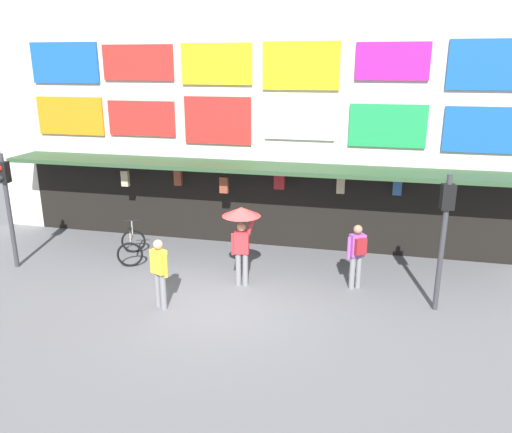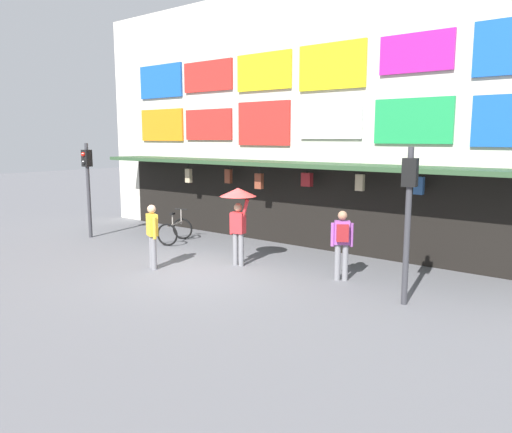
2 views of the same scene
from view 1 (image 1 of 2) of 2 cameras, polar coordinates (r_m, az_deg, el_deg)
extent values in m
plane|color=slate|center=(12.27, -4.01, -9.43)|extent=(80.00, 80.00, 0.00)
cube|color=beige|center=(15.50, 0.76, 11.66)|extent=(18.00, 1.20, 8.00)
cube|color=#2D4C2D|center=(14.45, -0.38, 5.65)|extent=(15.30, 1.40, 0.12)
cube|color=blue|center=(17.25, -20.99, 16.06)|extent=(2.28, 0.08, 1.21)
cube|color=red|center=(16.03, -13.33, 16.73)|extent=(2.26, 0.08, 1.03)
cube|color=yellow|center=(15.12, -4.54, 16.96)|extent=(2.13, 0.08, 1.15)
cube|color=yellow|center=(14.57, 5.14, 16.76)|extent=(2.17, 0.08, 1.30)
cube|color=#B71E93|center=(14.42, 15.31, 16.72)|extent=(1.94, 0.08, 0.99)
cube|color=blue|center=(14.69, 25.24, 15.40)|extent=(2.13, 0.08, 1.27)
cube|color=orange|center=(17.32, -20.41, 10.71)|extent=(2.30, 0.08, 1.18)
cube|color=red|center=(16.11, -12.93, 10.85)|extent=(2.19, 0.08, 1.06)
cube|color=red|center=(15.21, -4.40, 10.86)|extent=(2.05, 0.08, 1.39)
cube|color=white|center=(14.65, 4.99, 10.86)|extent=(2.03, 0.08, 1.09)
cube|color=green|center=(14.52, 14.77, 9.97)|extent=(2.10, 0.08, 1.17)
cube|color=blue|center=(14.79, 24.42, 8.98)|extent=(1.99, 0.08, 1.21)
cylinder|color=black|center=(15.91, -14.80, 5.49)|extent=(0.02, 0.02, 0.24)
cube|color=tan|center=(15.98, -14.70, 4.22)|extent=(0.22, 0.13, 0.48)
cylinder|color=black|center=(15.47, -8.94, 5.58)|extent=(0.02, 0.02, 0.21)
cube|color=brown|center=(15.54, -8.88, 4.37)|extent=(0.23, 0.14, 0.46)
cylinder|color=black|center=(14.66, -3.69, 5.02)|extent=(0.02, 0.02, 0.26)
cube|color=brown|center=(14.75, -3.66, 3.62)|extent=(0.25, 0.15, 0.48)
cylinder|color=black|center=(14.51, 2.72, 5.06)|extent=(0.02, 0.02, 0.18)
cube|color=maroon|center=(14.57, 2.70, 3.94)|extent=(0.31, 0.19, 0.40)
cylinder|color=black|center=(14.19, 9.70, 4.65)|extent=(0.02, 0.02, 0.14)
cube|color=tan|center=(14.26, 9.64, 3.50)|extent=(0.22, 0.13, 0.45)
cylinder|color=black|center=(14.41, 15.91, 4.42)|extent=(0.02, 0.02, 0.14)
cube|color=#2D5693|center=(14.48, 15.82, 3.26)|extent=(0.24, 0.14, 0.46)
cube|color=black|center=(15.41, 0.22, 1.21)|extent=(15.30, 0.04, 2.50)
cylinder|color=#38383D|center=(15.14, -26.32, 0.47)|extent=(0.12, 0.12, 3.20)
cube|color=black|center=(14.90, -26.88, 4.53)|extent=(0.30, 0.27, 0.56)
sphere|color=black|center=(14.82, -27.08, 3.92)|extent=(0.15, 0.15, 0.15)
cylinder|color=#38383D|center=(11.91, 20.46, -3.00)|extent=(0.12, 0.12, 3.20)
cube|color=black|center=(11.60, 21.02, 2.11)|extent=(0.31, 0.28, 0.56)
sphere|color=red|center=(11.69, 20.92, 2.89)|extent=(0.15, 0.15, 0.15)
sphere|color=black|center=(11.75, 20.78, 1.66)|extent=(0.15, 0.15, 0.15)
torus|color=black|center=(15.43, -13.80, -2.75)|extent=(0.69, 0.32, 0.72)
torus|color=black|center=(14.41, -14.19, -4.23)|extent=(0.69, 0.32, 0.72)
cylinder|color=#A3998E|center=(14.84, -14.06, -2.56)|extent=(0.41, 0.94, 0.05)
cylinder|color=#A3998E|center=(14.63, -14.16, -2.15)|extent=(0.04, 0.04, 0.35)
cube|color=black|center=(14.57, -14.22, -1.44)|extent=(0.17, 0.22, 0.06)
cylinder|color=#A3998E|center=(15.22, -13.94, -1.37)|extent=(0.04, 0.04, 0.50)
cylinder|color=black|center=(15.15, -14.01, -0.47)|extent=(0.42, 0.19, 0.04)
cylinder|color=gray|center=(12.84, -2.03, -5.99)|extent=(0.14, 0.14, 0.88)
cylinder|color=gray|center=(12.82, -1.22, -6.02)|extent=(0.14, 0.14, 0.88)
cube|color=red|center=(12.56, -1.65, -2.98)|extent=(0.39, 0.27, 0.56)
sphere|color=tan|center=(12.43, -1.67, -1.21)|extent=(0.22, 0.22, 0.22)
cylinder|color=red|center=(12.61, -2.65, -3.16)|extent=(0.09, 0.09, 0.56)
cylinder|color=red|center=(12.41, -0.66, -1.28)|extent=(0.23, 0.09, 0.48)
cylinder|color=#4C3823|center=(12.38, -0.66, -0.82)|extent=(0.02, 0.02, 0.55)
cone|color=red|center=(12.31, -1.68, 0.56)|extent=(0.96, 0.96, 0.22)
cylinder|color=gray|center=(12.86, 10.91, -6.27)|extent=(0.14, 0.14, 0.88)
cylinder|color=gray|center=(12.94, 11.60, -6.15)|extent=(0.14, 0.14, 0.88)
cube|color=#9E4CA8|center=(12.63, 11.45, -3.21)|extent=(0.42, 0.38, 0.56)
sphere|color=#A87A5B|center=(12.50, 11.56, -1.45)|extent=(0.22, 0.22, 0.22)
cylinder|color=#9E4CA8|center=(12.55, 10.57, -3.55)|extent=(0.09, 0.09, 0.56)
cylinder|color=#9E4CA8|center=(12.76, 12.29, -3.30)|extent=(0.09, 0.09, 0.56)
cube|color=maroon|center=(12.50, 11.82, -3.36)|extent=(0.32, 0.29, 0.40)
cylinder|color=gray|center=(11.83, -10.53, -8.39)|extent=(0.14, 0.14, 0.88)
cylinder|color=gray|center=(11.95, -11.12, -8.15)|extent=(0.14, 0.14, 0.88)
cube|color=gold|center=(11.60, -11.02, -5.06)|extent=(0.42, 0.35, 0.56)
sphere|color=tan|center=(11.46, -11.14, -3.16)|extent=(0.22, 0.22, 0.22)
cylinder|color=gold|center=(11.47, -10.27, -5.55)|extent=(0.09, 0.09, 0.56)
cylinder|color=gold|center=(11.78, -11.73, -5.02)|extent=(0.09, 0.09, 0.56)
camera|label=2|loc=(6.06, 81.03, -18.62)|focal=35.06mm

